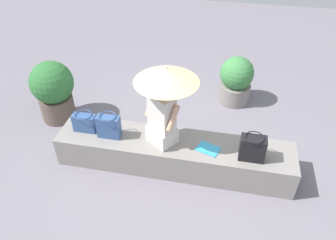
{
  "coord_description": "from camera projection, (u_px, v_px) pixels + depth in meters",
  "views": [
    {
      "loc": [
        0.56,
        -3.15,
        3.26
      ],
      "look_at": [
        -0.08,
        -0.01,
        0.77
      ],
      "focal_mm": 35.19,
      "sensor_mm": 36.0,
      "label": 1
    }
  ],
  "objects": [
    {
      "name": "handbag_black",
      "position": [
        109.0,
        126.0,
        4.25
      ],
      "size": [
        0.3,
        0.22,
        0.34
      ],
      "color": "#335184",
      "rests_on": "stone_bench"
    },
    {
      "name": "tote_bag_canvas",
      "position": [
        253.0,
        148.0,
        3.93
      ],
      "size": [
        0.3,
        0.22,
        0.34
      ],
      "color": "black",
      "rests_on": "stone_bench"
    },
    {
      "name": "planter_far",
      "position": [
        236.0,
        80.0,
        5.5
      ],
      "size": [
        0.56,
        0.56,
        0.82
      ],
      "color": "gray",
      "rests_on": "ground"
    },
    {
      "name": "parasol",
      "position": [
        166.0,
        75.0,
        3.7
      ],
      "size": [
        0.77,
        0.77,
        1.09
      ],
      "color": "#B7B7BC",
      "rests_on": "stone_bench"
    },
    {
      "name": "stone_bench",
      "position": [
        174.0,
        153.0,
        4.39
      ],
      "size": [
        3.1,
        0.61,
        0.42
      ],
      "primitive_type": "cube",
      "color": "gray",
      "rests_on": "ground"
    },
    {
      "name": "magazine",
      "position": [
        208.0,
        149.0,
        4.15
      ],
      "size": [
        0.33,
        0.28,
        0.01
      ],
      "primitive_type": "cube",
      "rotation": [
        0.0,
        0.0,
        -0.34
      ],
      "color": "#339ED1",
      "rests_on": "stone_bench"
    },
    {
      "name": "ground_plane",
      "position": [
        174.0,
        165.0,
        4.52
      ],
      "size": [
        14.0,
        14.0,
        0.0
      ],
      "primitive_type": "plane",
      "color": "slate"
    },
    {
      "name": "shoulder_bag_spare",
      "position": [
        85.0,
        122.0,
        4.37
      ],
      "size": [
        0.31,
        0.23,
        0.27
      ],
      "color": "#335184",
      "rests_on": "stone_bench"
    },
    {
      "name": "person_seated",
      "position": [
        162.0,
        117.0,
        4.04
      ],
      "size": [
        0.5,
        0.43,
        0.9
      ],
      "color": "beige",
      "rests_on": "stone_bench"
    },
    {
      "name": "planter_near",
      "position": [
        53.0,
        90.0,
        5.05
      ],
      "size": [
        0.66,
        0.66,
        0.99
      ],
      "color": "brown",
      "rests_on": "ground"
    }
  ]
}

